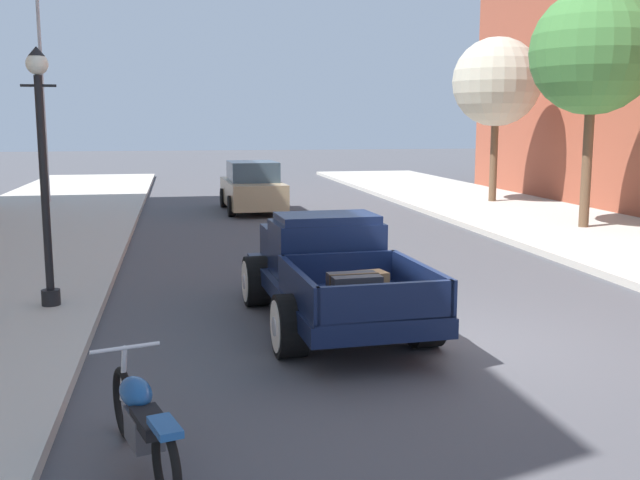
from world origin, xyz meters
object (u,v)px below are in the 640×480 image
object	(u,v)px
motorcycle_parked	(142,420)
street_tree_second	(593,52)
car_background_tan	(252,188)
flagpole	(46,38)
street_tree_third	(497,82)
street_lamp_near	(43,158)
hotrod_truck_navy	(327,270)

from	to	relation	value
motorcycle_parked	street_tree_second	distance (m)	16.60
car_background_tan	street_tree_second	size ratio (longest dim) A/B	0.70
flagpole	car_background_tan	bearing A→B (deg)	-23.90
street_tree_third	car_background_tan	bearing A→B (deg)	-179.07
street_lamp_near	flagpole	bearing A→B (deg)	98.36
street_tree_third	flagpole	bearing A→B (deg)	169.51
street_tree_second	street_tree_third	distance (m)	6.62
hotrod_truck_navy	street_tree_second	xyz separation A→B (m)	(8.50, 7.30, 3.94)
street_tree_third	street_tree_second	bearing A→B (deg)	-93.05
motorcycle_parked	street_lamp_near	bearing A→B (deg)	106.27
motorcycle_parked	car_background_tan	world-z (taller)	car_background_tan
car_background_tan	motorcycle_parked	bearing A→B (deg)	-98.72
hotrod_truck_navy	flagpole	bearing A→B (deg)	110.91
street_tree_third	street_lamp_near	bearing A→B (deg)	-135.27
motorcycle_parked	flagpole	size ratio (longest dim) A/B	0.22
flagpole	street_tree_second	size ratio (longest dim) A/B	1.48
hotrod_truck_navy	motorcycle_parked	bearing A→B (deg)	-119.56
street_lamp_near	street_tree_second	bearing A→B (deg)	26.27
motorcycle_parked	hotrod_truck_navy	bearing A→B (deg)	60.44
street_tree_second	motorcycle_parked	bearing A→B (deg)	-133.24
street_tree_second	street_tree_third	bearing A→B (deg)	86.95
hotrod_truck_navy	street_tree_second	world-z (taller)	street_tree_second
street_tree_second	street_tree_third	world-z (taller)	street_tree_second
car_background_tan	street_tree_third	distance (m)	9.25
car_background_tan	flagpole	distance (m)	8.86
car_background_tan	street_tree_third	size ratio (longest dim) A/B	0.77
car_background_tan	street_tree_second	xyz separation A→B (m)	(8.21, -6.46, 3.93)
street_tree_second	street_tree_third	size ratio (longest dim) A/B	1.09
motorcycle_parked	flagpole	xyz separation A→B (m)	(-3.90, 21.11, 5.33)
motorcycle_parked	street_lamp_near	size ratio (longest dim) A/B	0.53
car_background_tan	flagpole	xyz separation A→B (m)	(-6.68, 2.96, 5.00)
hotrod_truck_navy	street_lamp_near	distance (m)	4.53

